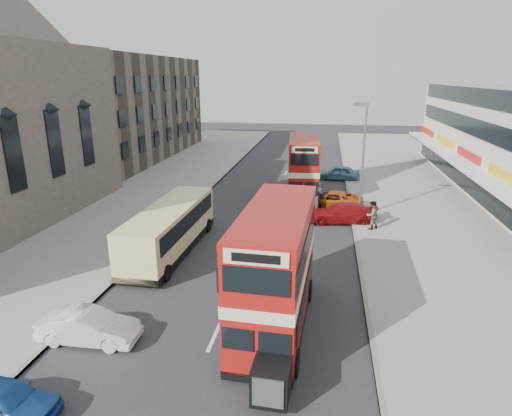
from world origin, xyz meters
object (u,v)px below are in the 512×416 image
Objects in this scene: car_left_front at (89,327)px; car_right_b at (331,200)px; cyclist at (320,201)px; coach at (170,227)px; car_right_c at (338,173)px; pedestrian_near at (372,215)px; car_right_a at (341,213)px; car_left_near at (3,400)px; bus_main at (276,269)px; bus_second at (303,167)px; street_lamp at (362,152)px.

car_left_front is 0.80× the size of car_right_b.
coach is at bearing -136.72° from cyclist.
pedestrian_near reaches higher than car_right_c.
car_right_a is 3.36m from car_right_b.
car_right_b is (9.80, 23.06, 0.08)m from car_left_near.
bus_main is at bearing -43.42° from coach.
car_right_a is 2.46× the size of pedestrian_near.
car_right_a is 3.05m from cyclist.
coach is at bearing 58.47° from bus_second.
cyclist is at bearing -17.83° from car_left_near.
car_right_c is at bearing 76.47° from cyclist.
car_left_near is 1.78× the size of pedestrian_near.
car_right_c is at bearing -94.04° from bus_main.
car_right_b is at bearing -99.79° from pedestrian_near.
cyclist is (8.46, 18.49, 0.09)m from car_left_front.
car_right_b is (-0.67, 3.29, -0.02)m from car_right_a.
bus_second is at bearing 107.64° from cyclist.
street_lamp is at bearing -33.09° from cyclist.
pedestrian_near is at bearing 47.82° from car_right_a.
cyclist is at bearing 49.57° from coach.
car_right_a is at bearing -65.97° from cyclist.
car_left_front is 18.69m from pedestrian_near.
cyclist is at bearing -157.13° from car_right_a.
car_right_b is at bearing 32.51° from cyclist.
cyclist is at bearing -46.77° from car_right_b.
car_right_a reaches higher than car_right_b.
car_right_c is 10.43m from cyclist.
car_right_c reaches higher than car_right_a.
pedestrian_near is (1.94, -1.40, 0.43)m from car_right_a.
car_left_front reaches higher than car_left_near.
cyclist is (-1.48, 2.66, 0.03)m from car_right_a.
car_left_front is (-11.19, -17.03, -4.15)m from street_lamp.
car_left_near is 3.98m from car_left_front.
car_right_c is (10.51, 32.75, 0.13)m from car_left_near.
car_left_front is at bearing 19.89° from bus_main.
car_right_a is 2.43m from pedestrian_near.
bus_main is 17.21m from car_right_b.
bus_main is 7.53m from car_left_front.
car_right_c is at bearing -178.59° from car_right_b.
car_right_c is (0.05, 12.98, 0.02)m from car_right_a.
street_lamp is 14.14m from coach.
bus_second reaches higher than car_left_near.
car_right_c is 1.97× the size of cyclist.
cyclist reaches higher than car_right_c.
car_left_near is at bearing -34.11° from car_right_a.
cyclist is at bearing -88.72° from pedestrian_near.
street_lamp is at bearing -34.47° from car_left_front.
pedestrian_near is (0.69, -2.62, -3.67)m from street_lamp.
car_right_c is (9.99, 28.80, 0.08)m from car_left_front.
coach reaches higher than car_right_a.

